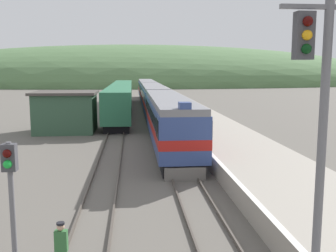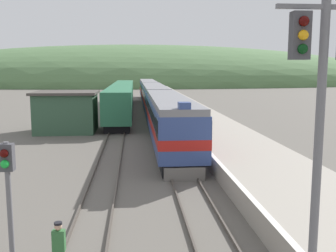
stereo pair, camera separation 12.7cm
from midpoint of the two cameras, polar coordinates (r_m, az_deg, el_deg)
The scene contains 12 objects.
track_main at distance 74.76m, azimuth -2.79°, elevation 3.65°, with size 1.52×180.00×0.16m.
track_siding at distance 74.73m, azimuth -6.16°, elevation 3.61°, with size 1.52×180.00×0.16m.
platform at distance 55.23m, azimuth 2.62°, elevation 2.47°, with size 5.42×140.00×1.03m.
distant_hills at distance 170.73m, azimuth -4.01°, elevation 6.19°, with size 227.69×102.46×32.39m.
station_shed at distance 39.32m, azimuth -14.40°, elevation 2.05°, with size 6.01×5.63×3.93m.
express_train_lead_car at distance 30.86m, azimuth 0.23°, elevation 0.99°, with size 2.93×20.50×4.29m.
carriage_second at distance 53.39m, azimuth -1.95°, elevation 4.04°, with size 2.92×22.64×3.93m.
carriage_third at distance 76.85m, azimuth -2.87°, elevation 5.31°, with size 2.92×22.64×3.93m.
siding_train at distance 56.65m, azimuth -6.57°, elevation 4.12°, with size 2.90×40.89×3.93m.
signal_mast_main at distance 9.35m, azimuth 21.74°, elevation 3.91°, with size 2.20×0.42×8.27m.
signal_post_siding at distance 11.12m, azimuth -21.88°, elevation -8.27°, with size 0.36×0.42×4.20m.
track_worker at distance 12.30m, azimuth -15.24°, elevation -16.49°, with size 0.37×0.24×1.69m.
Camera 2 is at (-2.68, -4.48, 6.04)m, focal length 42.00 mm.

